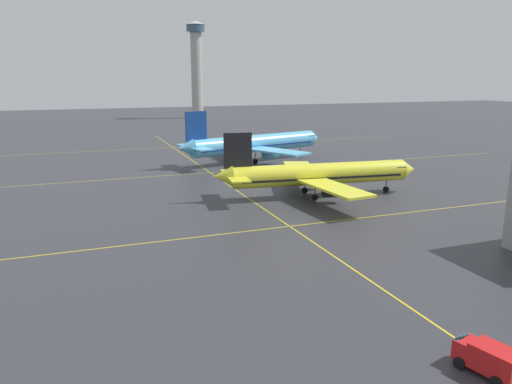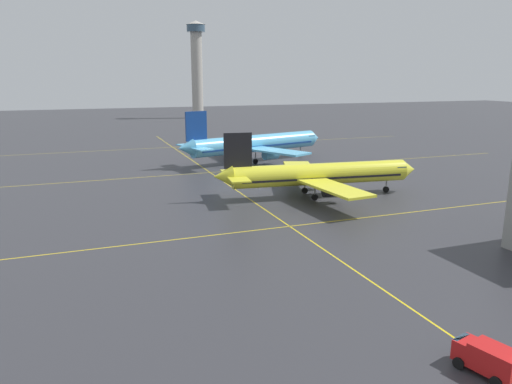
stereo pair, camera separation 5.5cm
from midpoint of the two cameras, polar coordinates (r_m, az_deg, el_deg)
name	(u,v)px [view 1 (the left image)]	position (r m, az deg, el deg)	size (l,w,h in m)	color
airliner_second_row	(318,174)	(79.69, 7.26, 2.07)	(34.90, 29.89, 10.85)	yellow
airliner_third_row	(254,144)	(112.25, -0.24, 5.69)	(38.68, 32.92, 12.16)	#5BB7E5
taxiway_markings	(241,193)	(81.84, -1.78, -0.18)	(148.40, 173.52, 0.01)	yellow
service_truck_red_van	(487,357)	(37.03, 25.50, -17.14)	(2.99, 4.44, 2.10)	red
control_tower	(196,63)	(235.52, -7.02, 14.79)	(8.82, 8.82, 44.31)	#ADA89E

